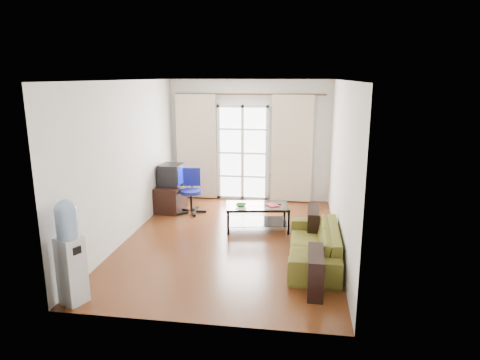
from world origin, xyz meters
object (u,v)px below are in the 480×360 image
(tv_stand, at_px, (171,198))
(water_cooler, at_px, (70,250))
(sofa, at_px, (314,244))
(task_chair, at_px, (191,200))
(coffee_table, at_px, (257,214))
(crt_tv, at_px, (171,175))

(tv_stand, distance_m, water_cooler, 3.84)
(sofa, distance_m, task_chair, 3.22)
(sofa, relative_size, coffee_table, 1.53)
(coffee_table, xyz_separation_m, task_chair, (-1.46, 0.79, -0.03))
(tv_stand, bearing_deg, crt_tv, 91.04)
(sofa, relative_size, water_cooler, 1.40)
(crt_tv, height_order, task_chair, crt_tv)
(sofa, bearing_deg, task_chair, -129.98)
(coffee_table, relative_size, task_chair, 1.35)
(tv_stand, xyz_separation_m, crt_tv, (0.00, 0.06, 0.49))
(crt_tv, bearing_deg, tv_stand, -86.64)
(task_chair, distance_m, water_cooler, 3.82)
(sofa, xyz_separation_m, task_chair, (-2.46, 2.08, -0.01))
(tv_stand, distance_m, task_chair, 0.47)
(sofa, height_order, water_cooler, water_cooler)
(coffee_table, relative_size, water_cooler, 0.92)
(water_cooler, bearing_deg, coffee_table, 80.50)
(sofa, xyz_separation_m, coffee_table, (-1.00, 1.28, 0.02))
(crt_tv, bearing_deg, coffee_table, -20.42)
(crt_tv, height_order, water_cooler, water_cooler)
(sofa, distance_m, crt_tv, 3.68)
(coffee_table, distance_m, crt_tv, 2.17)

